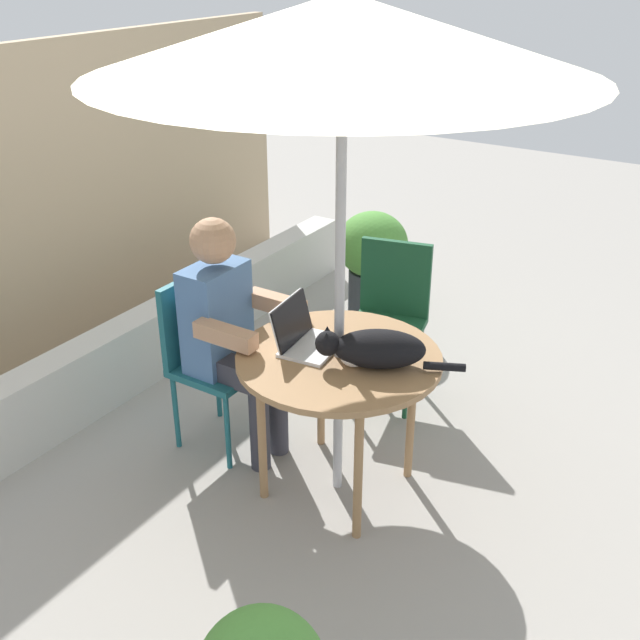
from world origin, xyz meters
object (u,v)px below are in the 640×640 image
chair_empty (390,308)px  cat (374,349)px  chair_occupied (206,348)px  laptop (302,333)px  potted_plant_by_chair (372,258)px  patio_umbrella (343,35)px  person_seated (228,326)px  patio_table (339,369)px

chair_empty → cat: (-0.92, -0.39, 0.28)m
chair_occupied → chair_empty: (0.91, -0.58, 0.00)m
laptop → chair_empty: bearing=1.3°
chair_empty → potted_plant_by_chair: bearing=34.9°
patio_umbrella → person_seated: patio_umbrella is taller
patio_umbrella → chair_empty: bearing=13.0°
chair_empty → cat: 1.03m
chair_empty → cat: chair_empty is taller
laptop → cat: size_ratio=0.54×
patio_umbrella → cat: patio_umbrella is taller
patio_umbrella → chair_occupied: size_ratio=2.46×
potted_plant_by_chair → cat: bearing=-151.3°
patio_umbrella → chair_empty: size_ratio=2.46×
chair_empty → patio_table: bearing=-167.0°
patio_table → laptop: (-0.01, 0.19, 0.13)m
cat → person_seated: bearing=90.0°
laptop → potted_plant_by_chair: (1.70, 0.56, -0.33)m
chair_occupied → cat: bearing=-90.0°
patio_umbrella → patio_table: bearing=0.0°
person_seated → laptop: 0.45m
patio_table → chair_empty: (0.91, 0.21, -0.13)m
person_seated → cat: bearing=-90.0°
chair_empty → cat: bearing=-157.2°
patio_umbrella → laptop: (-0.01, 0.19, -1.29)m
chair_empty → person_seated: person_seated is taller
laptop → potted_plant_by_chair: bearing=18.3°
potted_plant_by_chair → person_seated: bearing=-175.8°
cat → potted_plant_by_chair: (1.69, 0.93, -0.35)m
patio_table → laptop: size_ratio=2.85×
patio_table → cat: bearing=-90.2°
chair_occupied → cat: (-0.00, -0.96, 0.28)m
cat → chair_occupied: bearing=90.0°
person_seated → laptop: bearing=-91.5°
person_seated → chair_empty: bearing=-24.6°
chair_empty → potted_plant_by_chair: 0.95m
patio_table → person_seated: 0.63m
laptop → cat: laptop is taller
chair_occupied → chair_empty: size_ratio=1.00×
chair_empty → patio_umbrella: bearing=-167.0°
patio_table → laptop: 0.23m
cat → potted_plant_by_chair: size_ratio=0.77×
chair_empty → potted_plant_by_chair: size_ratio=1.16×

